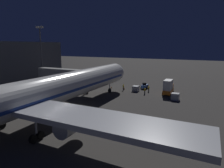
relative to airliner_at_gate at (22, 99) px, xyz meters
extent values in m
plane|color=#383533|center=(0.00, -13.40, -5.23)|extent=(320.00, 320.00, 0.00)
cylinder|color=silver|center=(0.00, -1.67, 0.08)|extent=(5.28, 61.55, 5.28)
sphere|color=silver|center=(0.00, -32.45, 0.08)|extent=(5.18, 5.18, 5.18)
cube|color=navy|center=(0.00, -1.67, -0.31)|extent=(5.34, 59.09, 0.50)
cube|color=black|center=(0.00, -30.86, 1.01)|extent=(2.91, 1.40, 0.90)
cube|color=#B7BABF|center=(0.00, 0.54, -0.84)|extent=(52.85, 6.41, 0.70)
cylinder|color=#B7BABF|center=(-8.75, -0.46, -2.61)|extent=(2.53, 4.77, 2.53)
cylinder|color=black|center=(-8.75, -2.85, -2.61)|extent=(2.15, 0.15, 2.15)
cylinder|color=black|center=(8.75, -2.85, -2.61)|extent=(2.15, 0.15, 2.15)
cylinder|color=#B7BABF|center=(0.00, -28.95, -2.99)|extent=(0.28, 0.28, 2.07)
cylinder|color=black|center=(0.00, -28.95, -4.63)|extent=(0.45, 1.20, 1.20)
cylinder|color=#B7BABF|center=(-4.20, 1.54, -2.99)|extent=(0.28, 0.28, 2.07)
cylinder|color=black|center=(-4.20, 0.89, -4.63)|extent=(0.45, 1.20, 1.20)
cylinder|color=black|center=(-4.20, 2.19, -4.63)|extent=(0.45, 1.20, 1.20)
cylinder|color=black|center=(4.20, 0.89, -4.63)|extent=(0.45, 1.20, 1.20)
cube|color=#9E9E99|center=(12.49, -24.33, 0.08)|extent=(16.78, 2.60, 2.50)
cube|color=#9E9E99|center=(4.10, -24.33, 0.08)|extent=(3.20, 3.40, 3.00)
cube|color=black|center=(2.70, -24.33, 0.08)|extent=(0.70, 3.20, 2.70)
cylinder|color=#B7BABF|center=(5.10, -24.33, -3.20)|extent=(0.56, 0.56, 4.06)
cylinder|color=black|center=(4.50, -24.33, -4.93)|extent=(0.25, 0.60, 0.60)
cylinder|color=black|center=(5.70, -24.33, -4.93)|extent=(0.25, 0.60, 0.60)
cylinder|color=#59595E|center=(25.50, -29.10, 4.12)|extent=(0.40, 0.40, 18.69)
cube|color=#F9EFC6|center=(24.60, -29.10, 13.71)|extent=(1.10, 0.50, 0.60)
cube|color=#F9EFC6|center=(26.40, -29.10, 13.71)|extent=(1.10, 0.50, 0.60)
cube|color=orange|center=(-15.30, -34.20, -4.33)|extent=(2.00, 5.63, 1.10)
cube|color=silver|center=(-15.30, -33.50, -2.46)|extent=(1.90, 3.94, 2.64)
cube|color=orange|center=(-15.30, -36.22, -3.23)|extent=(1.80, 1.60, 1.10)
cylinder|color=black|center=(-16.36, -36.17, -4.88)|extent=(0.24, 0.70, 0.70)
cylinder|color=black|center=(-14.24, -36.17, -4.88)|extent=(0.24, 0.70, 0.70)
cylinder|color=black|center=(-16.36, -32.23, -4.88)|extent=(0.24, 0.70, 0.70)
cylinder|color=black|center=(-14.24, -32.23, -4.88)|extent=(0.24, 0.70, 0.70)
cube|color=#234C9E|center=(-7.41, -38.31, -4.43)|extent=(1.50, 2.80, 0.90)
cube|color=black|center=(-7.41, -37.89, -3.63)|extent=(1.20, 0.20, 0.70)
cylinder|color=black|center=(-8.22, -39.29, -4.88)|extent=(0.24, 0.70, 0.70)
cylinder|color=black|center=(-6.60, -39.29, -4.88)|extent=(0.24, 0.70, 0.70)
cylinder|color=black|center=(-8.22, -37.33, -4.88)|extent=(0.24, 0.70, 0.70)
cylinder|color=black|center=(-6.60, -37.33, -4.88)|extent=(0.24, 0.70, 0.70)
cube|color=#B7BABF|center=(-17.97, -29.21, -4.39)|extent=(1.82, 1.68, 1.67)
cube|color=#B7BABF|center=(-6.06, -33.90, -4.46)|extent=(1.70, 1.87, 1.52)
cylinder|color=black|center=(-9.46, -31.71, -4.76)|extent=(0.28, 0.28, 0.93)
cylinder|color=yellow|center=(-9.46, -31.71, -3.98)|extent=(0.40, 0.40, 0.63)
sphere|color=tan|center=(-9.46, -31.71, -3.54)|extent=(0.24, 0.24, 0.24)
sphere|color=white|center=(-9.46, -31.71, -3.49)|extent=(0.23, 0.23, 0.23)
cylinder|color=black|center=(-9.61, -35.06, -4.77)|extent=(0.28, 0.28, 0.92)
cylinder|color=yellow|center=(-9.61, -35.06, -4.01)|extent=(0.40, 0.40, 0.59)
sphere|color=tan|center=(-9.61, -35.06, -3.59)|extent=(0.24, 0.24, 0.24)
sphere|color=yellow|center=(-9.61, -35.06, -3.54)|extent=(0.23, 0.23, 0.23)
cylinder|color=black|center=(-2.37, -33.28, -4.76)|extent=(0.28, 0.28, 0.93)
cylinder|color=yellow|center=(-2.37, -33.28, -3.99)|extent=(0.40, 0.40, 0.61)
sphere|color=tan|center=(-2.37, -33.28, -3.56)|extent=(0.24, 0.24, 0.24)
sphere|color=yellow|center=(-2.37, -33.28, -3.51)|extent=(0.23, 0.23, 0.23)
cone|color=orange|center=(-2.20, -34.45, -4.95)|extent=(0.36, 0.36, 0.55)
cone|color=orange|center=(2.20, -34.45, -4.95)|extent=(0.36, 0.36, 0.55)
camera|label=1|loc=(-25.03, 19.86, 7.98)|focal=31.80mm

